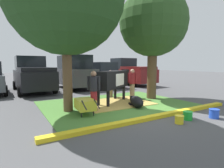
{
  "coord_description": "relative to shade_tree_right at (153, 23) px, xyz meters",
  "views": [
    {
      "loc": [
        -4.18,
        -5.17,
        1.83
      ],
      "look_at": [
        0.19,
        2.2,
        0.9
      ],
      "focal_mm": 28.75,
      "sensor_mm": 36.0,
      "label": 1
    }
  ],
  "objects": [
    {
      "name": "cow_holstein",
      "position": [
        -2.33,
        0.17,
        -2.85
      ],
      "size": [
        2.82,
        2.04,
        1.57
      ],
      "color": "black",
      "rests_on": "ground"
    },
    {
      "name": "shade_tree_right",
      "position": [
        0.0,
        0.0,
        0.0
      ],
      "size": [
        3.52,
        3.52,
        5.76
      ],
      "color": "brown",
      "rests_on": "ground"
    },
    {
      "name": "wheelbarrow",
      "position": [
        -4.31,
        -1.14,
        -3.58
      ],
      "size": [
        0.69,
        1.62,
        0.63
      ],
      "color": "gold",
      "rests_on": "ground"
    },
    {
      "name": "person_visitor_near",
      "position": [
        -3.84,
        -0.9,
        -3.11
      ],
      "size": [
        0.41,
        0.39,
        1.59
      ],
      "color": "maroon",
      "rests_on": "ground"
    },
    {
      "name": "person_visitor_far",
      "position": [
        -0.97,
        0.43,
        -3.11
      ],
      "size": [
        0.34,
        0.48,
        1.59
      ],
      "color": "#9E7F5B",
      "rests_on": "ground"
    },
    {
      "name": "hay_bedding",
      "position": [
        -2.36,
        -0.09,
        -3.94
      ],
      "size": [
        3.21,
        2.41,
        0.04
      ],
      "primitive_type": "cube",
      "rotation": [
        0.0,
        0.0,
        0.0
      ],
      "color": "tan",
      "rests_on": "ground"
    },
    {
      "name": "bucket_blue",
      "position": [
        -0.65,
        -3.78,
        -3.8
      ],
      "size": [
        0.34,
        0.34,
        0.32
      ],
      "color": "blue",
      "rests_on": "ground"
    },
    {
      "name": "pickup_truck_black",
      "position": [
        -5.16,
        6.14,
        -2.85
      ],
      "size": [
        2.35,
        5.46,
        2.42
      ],
      "color": "black",
      "rests_on": "ground"
    },
    {
      "name": "ground_plane",
      "position": [
        -2.54,
        -1.99,
        -3.96
      ],
      "size": [
        80.0,
        80.0,
        0.0
      ],
      "primitive_type": "plane",
      "color": "#4C4C4F"
    },
    {
      "name": "pickup_truck_maroon",
      "position": [
        3.06,
        6.31,
        -2.85
      ],
      "size": [
        2.35,
        5.46,
        2.42
      ],
      "color": "maroon",
      "rests_on": "ground"
    },
    {
      "name": "suv_dark_grey",
      "position": [
        -2.22,
        6.13,
        -2.69
      ],
      "size": [
        2.23,
        4.66,
        2.52
      ],
      "color": "#3D3D42",
      "rests_on": "ground"
    },
    {
      "name": "bucket_yellow",
      "position": [
        -2.16,
        -3.56,
        -3.83
      ],
      "size": [
        0.29,
        0.29,
        0.26
      ],
      "color": "yellow",
      "rests_on": "ground"
    },
    {
      "name": "grass_island",
      "position": [
        -2.34,
        -0.19,
        -3.95
      ],
      "size": [
        6.56,
        4.9,
        0.02
      ],
      "primitive_type": "cube",
      "color": "#477A33",
      "rests_on": "ground"
    },
    {
      "name": "bucket_green",
      "position": [
        -1.6,
        -3.45,
        -3.81
      ],
      "size": [
        0.32,
        0.32,
        0.29
      ],
      "color": "green",
      "rests_on": "ground"
    },
    {
      "name": "person_handler",
      "position": [
        -1.75,
        1.41,
        -3.15
      ],
      "size": [
        0.51,
        0.34,
        1.52
      ],
      "color": "#9E7F5B",
      "rests_on": "ground"
    },
    {
      "name": "sedan_silver",
      "position": [
        0.2,
        5.98,
        -2.98
      ],
      "size": [
        2.13,
        4.45,
        2.02
      ],
      "color": "silver",
      "rests_on": "ground"
    },
    {
      "name": "calf_lying",
      "position": [
        -1.94,
        -1.15,
        -3.73
      ],
      "size": [
        0.84,
        1.33,
        0.48
      ],
      "color": "black",
      "rests_on": "ground"
    },
    {
      "name": "curb_yellow",
      "position": [
        -2.34,
        -2.79,
        -3.9
      ],
      "size": [
        7.76,
        0.24,
        0.12
      ],
      "primitive_type": "cube",
      "color": "yellow",
      "rests_on": "ground"
    }
  ]
}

